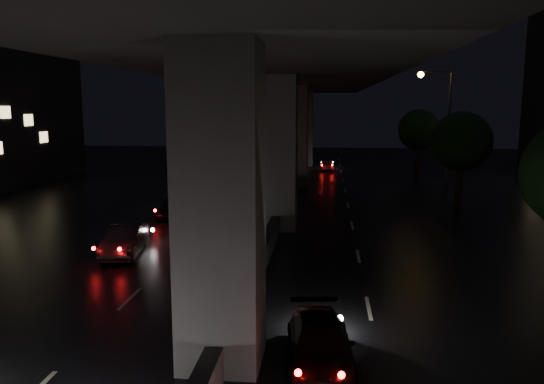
# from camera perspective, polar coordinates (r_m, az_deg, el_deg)

# --- Properties ---
(ground) EXTENTS (120.00, 120.00, 0.00)m
(ground) POSITION_cam_1_polar(r_m,az_deg,el_deg) (23.59, -0.55, -6.64)
(ground) COLOR black
(ground) RESTS_ON ground
(viaduct) EXTENTS (12.00, 80.00, 10.50)m
(viaduct) POSITION_cam_1_polar(r_m,az_deg,el_deg) (27.71, 0.63, 13.16)
(viaduct) COLOR #373739
(viaduct) RESTS_ON ground
(median_barrier) EXTENTS (0.45, 70.00, 0.85)m
(median_barrier) POSITION_cam_1_polar(r_m,az_deg,el_deg) (28.31, 0.60, -3.04)
(median_barrier) COLOR #373739
(median_barrier) RESTS_ON ground
(tree_c) EXTENTS (3.80, 3.80, 6.12)m
(tree_c) POSITION_cam_1_polar(r_m,az_deg,el_deg) (35.62, 19.71, 5.09)
(tree_c) COLOR black
(tree_c) RESTS_ON ground
(tree_d) EXTENTS (3.80, 3.80, 6.12)m
(tree_d) POSITION_cam_1_polar(r_m,az_deg,el_deg) (51.28, 15.51, 6.43)
(tree_d) COLOR black
(tree_d) RESTS_ON ground
(streetlight_far) EXTENTS (2.52, 0.44, 9.00)m
(streetlight_far) POSITION_cam_1_polar(r_m,az_deg,el_deg) (41.40, 17.82, 7.73)
(streetlight_far) COLOR #2D2D33
(streetlight_far) RESTS_ON ground
(car_3) EXTENTS (2.03, 4.07, 1.14)m
(car_3) POSITION_cam_1_polar(r_m,az_deg,el_deg) (13.87, 5.25, -16.00)
(car_3) COLOR black
(car_3) RESTS_ON ground
(car_4) EXTENTS (1.93, 4.11, 1.30)m
(car_4) POSITION_cam_1_polar(r_m,az_deg,el_deg) (24.20, -15.54, -4.98)
(car_4) COLOR black
(car_4) RESTS_ON ground
(car_5) EXTENTS (1.43, 3.76, 1.22)m
(car_5) POSITION_cam_1_polar(r_m,az_deg,el_deg) (24.62, -6.51, -4.54)
(car_5) COLOR black
(car_5) RESTS_ON ground
(car_6) EXTENTS (1.62, 3.68, 1.23)m
(car_6) POSITION_cam_1_polar(r_m,az_deg,el_deg) (31.58, -10.52, -1.55)
(car_6) COLOR black
(car_6) RESTS_ON ground
(car_7) EXTENTS (1.94, 3.82, 1.06)m
(car_7) POSITION_cam_1_polar(r_m,az_deg,el_deg) (35.69, -8.44, -0.39)
(car_7) COLOR black
(car_7) RESTS_ON ground
(car_8) EXTENTS (2.43, 4.18, 1.34)m
(car_8) POSITION_cam_1_polar(r_m,az_deg,el_deg) (36.57, -2.18, 0.16)
(car_8) COLOR black
(car_8) RESTS_ON ground
(car_9) EXTENTS (1.66, 3.92, 1.26)m
(car_9) POSITION_cam_1_polar(r_m,az_deg,el_deg) (41.16, -1.59, 1.14)
(car_9) COLOR #5B544E
(car_9) RESTS_ON ground
(car_10) EXTENTS (2.65, 4.29, 1.11)m
(car_10) POSITION_cam_1_polar(r_m,az_deg,el_deg) (52.25, 0.25, 2.80)
(car_10) COLOR black
(car_10) RESTS_ON ground
(car_11) EXTENTS (3.25, 5.07, 1.30)m
(car_11) POSITION_cam_1_polar(r_m,az_deg,el_deg) (51.90, -3.97, 2.84)
(car_11) COLOR black
(car_11) RESTS_ON ground
(car_12) EXTENTS (1.44, 3.54, 1.20)m
(car_12) POSITION_cam_1_polar(r_m,az_deg,el_deg) (53.72, 5.95, 2.98)
(car_12) COLOR slate
(car_12) RESTS_ON ground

